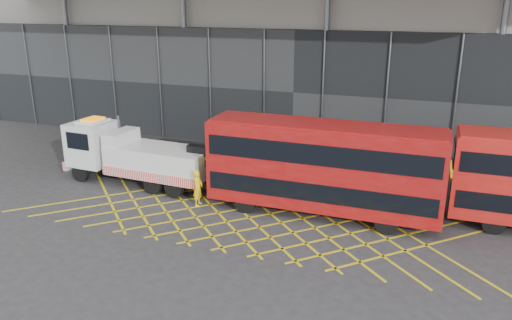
% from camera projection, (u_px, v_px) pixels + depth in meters
% --- Properties ---
extents(ground_plane, '(120.00, 120.00, 0.00)m').
position_uv_depth(ground_plane, '(189.00, 208.00, 24.66)').
color(ground_plane, '#27282A').
extents(road_markings, '(23.16, 7.16, 0.01)m').
position_uv_depth(road_markings, '(249.00, 218.00, 23.60)').
color(road_markings, gold).
rests_on(road_markings, ground_plane).
extents(construction_building, '(55.00, 23.97, 18.00)m').
position_uv_depth(construction_building, '(320.00, 11.00, 37.68)').
color(construction_building, gray).
rests_on(construction_building, ground_plane).
extents(recovery_truck, '(10.20, 2.88, 3.55)m').
position_uv_depth(recovery_truck, '(133.00, 155.00, 27.60)').
color(recovery_truck, black).
rests_on(recovery_truck, ground_plane).
extents(bus_towed, '(10.98, 2.59, 4.46)m').
position_uv_depth(bus_towed, '(323.00, 165.00, 23.29)').
color(bus_towed, maroon).
rests_on(bus_towed, ground_plane).
extents(worker, '(0.48, 0.69, 1.83)m').
position_uv_depth(worker, '(198.00, 188.00, 24.81)').
color(worker, yellow).
rests_on(worker, ground_plane).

